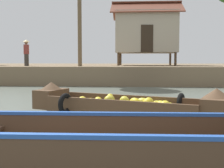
{
  "coord_description": "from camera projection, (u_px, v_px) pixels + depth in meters",
  "views": [
    {
      "loc": [
        1.34,
        -3.02,
        1.39
      ],
      "look_at": [
        0.62,
        6.45,
        0.65
      ],
      "focal_mm": 47.86,
      "sensor_mm": 36.0,
      "label": 1
    }
  ],
  "objects": [
    {
      "name": "vendor_person",
      "position": [
        26.0,
        51.0,
        18.89
      ],
      "size": [
        0.44,
        0.44,
        1.66
      ],
      "color": "#332D28",
      "rests_on": "riverbank_strip"
    },
    {
      "name": "stilt_house_mid_right",
      "position": [
        146.0,
        32.0,
        21.22
      ],
      "size": [
        4.89,
        3.81,
        4.5
      ],
      "color": "#4C3826",
      "rests_on": "riverbank_strip"
    },
    {
      "name": "viewer_boat",
      "position": [
        58.0,
        146.0,
        3.93
      ],
      "size": [
        6.32,
        1.62,
        0.87
      ],
      "color": "#473323",
      "rests_on": "ground"
    },
    {
      "name": "banana_boat",
      "position": [
        124.0,
        106.0,
        7.25
      ],
      "size": [
        4.86,
        2.64,
        0.81
      ],
      "color": "brown",
      "rests_on": "ground"
    },
    {
      "name": "ground_plane",
      "position": [
        104.0,
        92.0,
        13.16
      ],
      "size": [
        300.0,
        300.0,
        0.0
      ],
      "primitive_type": "plane",
      "color": "#596056"
    },
    {
      "name": "riverbank_strip",
      "position": [
        119.0,
        71.0,
        25.96
      ],
      "size": [
        160.0,
        20.0,
        1.06
      ],
      "primitive_type": "cube",
      "color": "#756047",
      "rests_on": "ground"
    }
  ]
}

